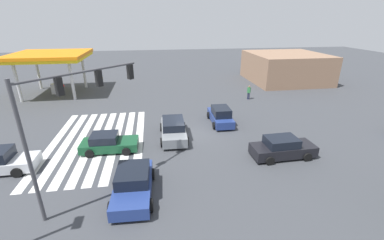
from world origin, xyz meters
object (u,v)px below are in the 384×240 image
Objects in this scene: car_5 at (282,148)px; car_0 at (221,116)px; pedestrian at (249,92)px; car_2 at (173,129)px; traffic_signal_mast at (68,108)px; car_6 at (133,183)px; car_3 at (108,143)px.

car_0 is at bearing 110.54° from car_5.
car_2 is at bearing -4.11° from pedestrian.
car_0 is 7.27m from car_5.
traffic_signal_mast is 4.17× the size of pedestrian.
car_6 is 20.67m from pedestrian.
car_6 is at bearing -166.93° from car_5.
car_3 is at bearing 113.13° from car_0.
pedestrian is (-13.59, 2.54, 0.25)m from car_5.
car_3 is (1.51, -4.96, -0.11)m from car_2.
car_2 reaches higher than car_5.
car_0 is at bearing 144.01° from car_6.
car_0 is 10.34m from car_3.
car_3 is 0.90× the size of car_6.
car_5 is (-2.51, 12.90, -4.52)m from traffic_signal_mast.
pedestrian is at bearing 37.73° from car_3.
car_0 is 2.50× the size of pedestrian.
car_6 is (9.42, -7.45, -0.02)m from car_0.
car_5 is at bearing -33.98° from traffic_signal_mast.
car_0 reaches higher than car_3.
car_3 is at bearing -11.26° from pedestrian.
car_2 is 8.54m from car_5.
car_5 is 0.98× the size of car_6.
car_3 is at bearing -156.58° from car_6.
car_6 reaches higher than car_2.
traffic_signal_mast is at bearing -170.68° from car_5.
car_0 reaches higher than car_5.
car_0 is at bearing 5.15° from pedestrian.
pedestrian reaches higher than car_3.
pedestrian reaches higher than car_2.
car_6 is (2.69, -10.20, 0.02)m from car_5.
traffic_signal_mast reaches higher than car_6.
car_2 is at bearing 160.35° from car_6.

